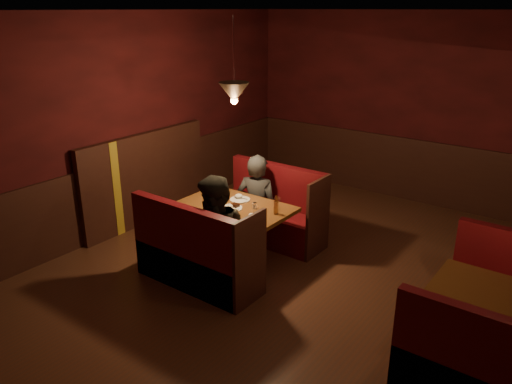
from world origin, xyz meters
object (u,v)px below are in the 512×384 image
Objects in this scene: diner_a at (257,186)px; diner_b at (217,218)px; second_table at (501,311)px; main_table at (237,218)px; main_bench_far at (274,216)px; second_bench_near at (480,376)px; main_bench_near at (195,260)px.

diner_b reaches higher than diner_a.
diner_b is at bearing -170.86° from second_table.
main_bench_far reaches higher than main_table.
second_table is 0.90× the size of second_bench_near.
second_table is (2.97, -0.11, -0.07)m from main_table.
main_bench_near is at bearing 179.26° from second_bench_near.
diner_a is at bearing 98.19° from diner_b.
diner_b reaches higher than main_bench_far.
main_table is 0.79m from main_bench_near.
main_table is 0.65m from diner_a.
diner_a is (-0.16, 1.36, 0.45)m from main_bench_near.
second_bench_near is (3.00, -0.80, -0.26)m from main_table.
diner_a reaches higher than main_bench_far.
diner_a reaches higher than second_table.
diner_a is (-3.12, 0.71, 0.28)m from second_table.
main_bench_near is at bearing -135.93° from diner_b.
diner_b is at bearing -83.01° from main_bench_far.
main_bench_far is at bearing 88.83° from main_table.
diner_a is at bearing 96.56° from main_bench_near.
diner_a reaches higher than main_bench_near.
second_table is (2.96, 0.65, 0.16)m from main_bench_near.
main_bench_near reaches higher than second_table.
diner_b reaches higher than second_bench_near.
diner_a is at bearing 156.01° from second_bench_near.
diner_b is (0.16, 0.20, 0.48)m from main_bench_near.
second_bench_near is at bearing -14.87° from main_table.
second_table is 2.85m from diner_b.
main_bench_far is at bearing 152.48° from second_bench_near.
second_table is 0.72× the size of diner_b.
second_table is at bearing 2.00° from diner_b.
main_table is at bearing 100.46° from diner_b.
main_table is 1.05× the size of second_bench_near.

